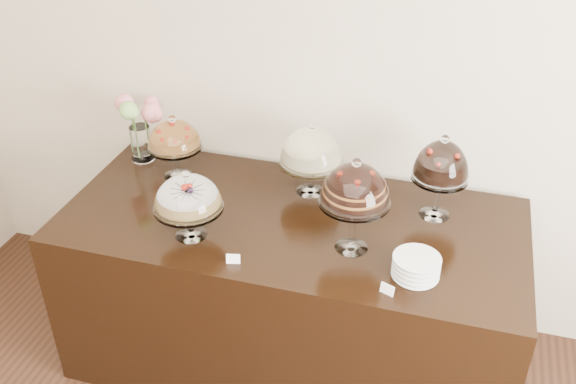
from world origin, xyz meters
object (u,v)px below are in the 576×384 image
(display_counter, at_px, (291,291))
(cake_stand_fruit_tart, at_px, (174,138))
(cake_stand_dark_choco, at_px, (441,164))
(cake_stand_choco_layer, at_px, (355,188))
(cake_stand_cheesecake, at_px, (311,150))
(flower_vase, at_px, (139,122))
(plate_stack, at_px, (416,267))
(cake_stand_sugar_sponge, at_px, (188,196))

(display_counter, bearing_deg, cake_stand_fruit_tart, 162.04)
(cake_stand_fruit_tart, bearing_deg, cake_stand_dark_choco, 0.20)
(cake_stand_choco_layer, relative_size, cake_stand_cheesecake, 1.18)
(flower_vase, height_order, plate_stack, flower_vase)
(cake_stand_choco_layer, xyz_separation_m, flower_vase, (-1.26, 0.47, -0.08))
(display_counter, relative_size, plate_stack, 11.31)
(cake_stand_sugar_sponge, distance_m, cake_stand_choco_layer, 0.74)
(cake_stand_cheesecake, distance_m, flower_vase, 0.96)
(plate_stack, bearing_deg, cake_stand_dark_choco, 85.96)
(display_counter, distance_m, cake_stand_choco_layer, 0.84)
(display_counter, distance_m, plate_stack, 0.83)
(cake_stand_cheesecake, xyz_separation_m, plate_stack, (0.59, -0.53, -0.19))
(cake_stand_dark_choco, height_order, flower_vase, cake_stand_dark_choco)
(display_counter, relative_size, cake_stand_sugar_sponge, 6.50)
(display_counter, height_order, cake_stand_dark_choco, cake_stand_dark_choco)
(cake_stand_choco_layer, relative_size, cake_stand_dark_choco, 1.06)
(cake_stand_sugar_sponge, height_order, cake_stand_cheesecake, cake_stand_cheesecake)
(display_counter, height_order, plate_stack, plate_stack)
(display_counter, xyz_separation_m, cake_stand_dark_choco, (0.65, 0.23, 0.73))
(display_counter, bearing_deg, cake_stand_choco_layer, -23.75)
(cake_stand_choco_layer, relative_size, cake_stand_fruit_tart, 1.30)
(flower_vase, bearing_deg, cake_stand_dark_choco, -3.59)
(cake_stand_choco_layer, bearing_deg, plate_stack, -21.93)
(display_counter, bearing_deg, flower_vase, 160.74)
(cake_stand_dark_choco, bearing_deg, cake_stand_sugar_sponge, -155.62)
(flower_vase, xyz_separation_m, plate_stack, (1.55, -0.59, -0.18))
(cake_stand_sugar_sponge, relative_size, cake_stand_fruit_tart, 0.97)
(cake_stand_dark_choco, relative_size, cake_stand_fruit_tart, 1.22)
(cake_stand_choco_layer, height_order, cake_stand_dark_choco, cake_stand_choco_layer)
(cake_stand_sugar_sponge, distance_m, cake_stand_cheesecake, 0.68)
(cake_stand_choco_layer, height_order, cake_stand_cheesecake, cake_stand_choco_layer)
(cake_stand_cheesecake, distance_m, plate_stack, 0.81)
(cake_stand_dark_choco, bearing_deg, flower_vase, 176.41)
(display_counter, height_order, flower_vase, flower_vase)
(cake_stand_choco_layer, distance_m, cake_stand_cheesecake, 0.51)
(cake_stand_fruit_tart, xyz_separation_m, flower_vase, (-0.25, 0.10, 0.01))
(cake_stand_sugar_sponge, height_order, cake_stand_fruit_tart, cake_stand_fruit_tart)
(display_counter, relative_size, cake_stand_dark_choco, 5.15)
(cake_stand_sugar_sponge, bearing_deg, cake_stand_dark_choco, 24.38)
(display_counter, bearing_deg, plate_stack, -22.88)
(plate_stack, bearing_deg, flower_vase, 159.28)
(cake_stand_fruit_tart, bearing_deg, cake_stand_cheesecake, 3.63)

